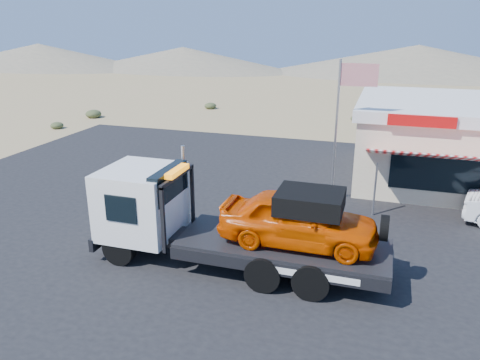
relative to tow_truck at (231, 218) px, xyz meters
The scene contains 7 objects.
ground 3.64m from the tow_truck, 136.22° to the left, with size 120.00×120.00×0.00m, color #9D8759.
asphalt_lot 5.51m from the tow_truck, 93.74° to the left, with size 32.00×24.00×0.02m, color black.
tow_truck is the anchor object (origin of this frame).
jerky_store 13.87m from the tow_truck, 53.98° to the left, with size 10.40×9.97×3.90m.
flagpole 7.53m from the tow_truck, 68.99° to the left, with size 1.55×0.10×6.00m.
desert_scrub 20.24m from the tow_truck, 148.79° to the left, with size 25.83×33.89×0.72m.
distant_hills 58.65m from the tow_truck, 101.92° to the left, with size 126.00×48.00×4.20m.
Camera 1 is at (6.68, -14.91, 7.47)m, focal length 35.00 mm.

